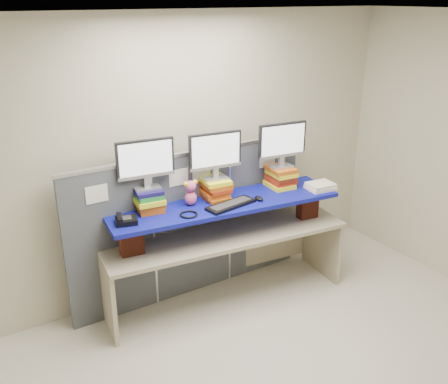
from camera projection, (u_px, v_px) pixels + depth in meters
room at (316, 234)px, 3.39m from camera, size 5.00×4.00×2.80m
cubicle_partition at (192, 223)px, 5.03m from camera, size 2.60×0.06×1.53m
desk at (224, 245)px, 4.97m from camera, size 2.50×1.00×0.74m
brick_pier_left at (131, 240)px, 4.45m from camera, size 0.22×0.14×0.28m
brick_pier_right at (308, 205)px, 5.19m from camera, size 0.22×0.14×0.28m
blue_board at (224, 204)px, 4.80m from camera, size 2.32×0.84×0.04m
book_stack_left at (148, 199)px, 4.57m from camera, size 0.29×0.34×0.21m
book_stack_center at (215, 188)px, 4.84m from camera, size 0.29×0.33×0.20m
book_stack_right at (281, 177)px, 5.13m from camera, size 0.28×0.32×0.21m
monitor_left at (146, 161)px, 4.43m from camera, size 0.53×0.17×0.46m
monitor_center at (215, 153)px, 4.71m from camera, size 0.53×0.17×0.46m
monitor_right at (282, 142)px, 4.99m from camera, size 0.53×0.17×0.46m
keyboard at (231, 205)px, 4.69m from camera, size 0.52×0.24×0.03m
mouse at (259, 198)px, 4.82m from camera, size 0.09×0.13×0.04m
desk_phone at (125, 220)px, 4.33m from camera, size 0.22×0.21×0.08m
headset at (189, 214)px, 4.49m from camera, size 0.17×0.17×0.02m
plush_toy at (191, 193)px, 4.67m from camera, size 0.14×0.11×0.24m
binder_stack at (321, 186)px, 5.09m from camera, size 0.29×0.24×0.07m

